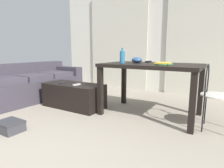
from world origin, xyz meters
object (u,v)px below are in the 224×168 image
wire_chair (213,90)px  tv_remote_secondary (63,83)px  couch (30,85)px  book_stack (164,63)px  tv_remote_primary (77,85)px  bottle_near (122,57)px  coffee_table (74,95)px  tv_remote_on_table (148,62)px  bowl (137,60)px  craft_table (151,70)px  shoebox (10,126)px

wire_chair → tv_remote_secondary: wire_chair is taller
couch → book_stack: 2.66m
tv_remote_primary → bottle_near: bearing=27.8°
tv_remote_primary → coffee_table: bearing=159.8°
wire_chair → tv_remote_on_table: bearing=157.5°
bowl → tv_remote_secondary: (-1.21, -0.41, -0.40)m
craft_table → bowl: 0.30m
coffee_table → shoebox: 1.17m
craft_table → bottle_near: bearing=-163.5°
tv_remote_secondary → craft_table: bearing=4.0°
tv_remote_on_table → wire_chair: bearing=-19.0°
coffee_table → shoebox: (0.04, -1.17, -0.14)m
wire_chair → bowl: 1.14m
tv_remote_secondary → couch: bearing=169.7°
shoebox → tv_remote_secondary: bearing=102.3°
wire_chair → tv_remote_primary: bearing=-172.6°
book_stack → craft_table: bearing=150.2°
tv_remote_on_table → shoebox: (-1.07, -1.75, -0.72)m
tv_remote_primary → tv_remote_secondary: bearing=-175.9°
couch → wire_chair: wire_chair is taller
bowl → book_stack: bowl is taller
wire_chair → book_stack: wire_chair is taller
craft_table → tv_remote_secondary: bearing=-166.7°
bottle_near → bowl: size_ratio=1.38×
coffee_table → tv_remote_on_table: (1.11, 0.58, 0.58)m
craft_table → shoebox: craft_table is taller
bottle_near → shoebox: bottle_near is taller
tv_remote_on_table → bottle_near: bearing=-119.1°
couch → bowl: (2.14, 0.39, 0.53)m
tv_remote_primary → wire_chair: bearing=15.8°
tv_remote_secondary → bowl: bearing=9.2°
couch → bowl: size_ratio=12.67×
wire_chair → couch: bearing=-176.3°
coffee_table → tv_remote_on_table: 1.38m
bowl → tv_remote_on_table: size_ratio=1.06×
coffee_table → wire_chair: size_ratio=1.30×
couch → tv_remote_on_table: 2.37m
coffee_table → bowl: size_ratio=6.39×
couch → shoebox: bearing=-44.0°
bowl → tv_remote_primary: (-0.87, -0.43, -0.40)m
wire_chair → shoebox: size_ratio=2.65×
craft_table → tv_remote_primary: (-1.12, -0.37, -0.26)m
book_stack → tv_remote_on_table: 0.55m
bowl → book_stack: 0.51m
wire_chair → tv_remote_primary: (-1.95, -0.25, -0.08)m
coffee_table → bottle_near: bearing=11.4°
couch → coffee_table: couch is taller
bowl → shoebox: bearing=-122.5°
coffee_table → wire_chair: (2.09, 0.17, 0.30)m
tv_remote_on_table → tv_remote_primary: size_ratio=1.11×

